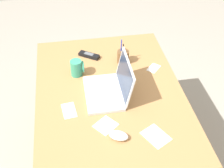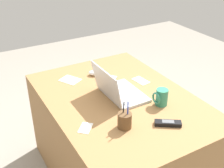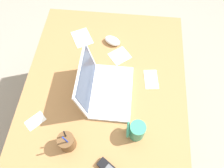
{
  "view_description": "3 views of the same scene",
  "coord_description": "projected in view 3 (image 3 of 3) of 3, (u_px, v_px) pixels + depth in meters",
  "views": [
    {
      "loc": [
        1.38,
        -0.21,
        1.95
      ],
      "look_at": [
        -0.03,
        0.02,
        0.74
      ],
      "focal_mm": 48.8,
      "sensor_mm": 36.0,
      "label": 1
    },
    {
      "loc": [
        -1.38,
        0.84,
        1.69
      ],
      "look_at": [
        0.05,
        0.03,
        0.79
      ],
      "focal_mm": 46.41,
      "sensor_mm": 36.0,
      "label": 2
    },
    {
      "loc": [
        -0.54,
        -0.1,
        1.78
      ],
      "look_at": [
        0.03,
        -0.04,
        0.77
      ],
      "focal_mm": 35.54,
      "sensor_mm": 36.0,
      "label": 3
    }
  ],
  "objects": [
    {
      "name": "computer_mouse",
      "position": [
        112.0,
        41.0,
        1.37
      ],
      "size": [
        0.1,
        0.12,
        0.04
      ],
      "primitive_type": "ellipsoid",
      "rotation": [
        0.0,
        0.0,
        -0.46
      ],
      "color": "white",
      "rests_on": "desk"
    },
    {
      "name": "laptop",
      "position": [
        104.0,
        88.0,
        1.18
      ],
      "size": [
        0.33,
        0.27,
        0.22
      ],
      "color": "silver",
      "rests_on": "desk"
    },
    {
      "name": "coffee_mug_white",
      "position": [
        136.0,
        131.0,
        1.05
      ],
      "size": [
        0.08,
        0.09,
        0.11
      ],
      "color": "#338C6B",
      "rests_on": "desk"
    },
    {
      "name": "ground_plane",
      "position": [
        107.0,
        133.0,
        1.82
      ],
      "size": [
        6.0,
        6.0,
        0.0
      ],
      "primitive_type": "plane",
      "color": "gray"
    },
    {
      "name": "paper_note_front",
      "position": [
        151.0,
        79.0,
        1.26
      ],
      "size": [
        0.13,
        0.09,
        0.0
      ],
      "primitive_type": "cube",
      "rotation": [
        0.0,
        0.0,
        0.13
      ],
      "color": "white",
      "rests_on": "desk"
    },
    {
      "name": "paper_note_near_laptop",
      "position": [
        35.0,
        121.0,
        1.13
      ],
      "size": [
        0.11,
        0.11,
        0.0
      ],
      "primitive_type": "cube",
      "rotation": [
        0.0,
        0.0,
        -0.75
      ],
      "color": "white",
      "rests_on": "desk"
    },
    {
      "name": "pen_holder",
      "position": [
        67.0,
        142.0,
        1.04
      ],
      "size": [
        0.08,
        0.08,
        0.18
      ],
      "color": "brown",
      "rests_on": "desk"
    },
    {
      "name": "paper_note_right",
      "position": [
        82.0,
        38.0,
        1.41
      ],
      "size": [
        0.17,
        0.16,
        0.0
      ],
      "primitive_type": "cube",
      "rotation": [
        0.0,
        0.0,
        0.5
      ],
      "color": "white",
      "rests_on": "desk"
    },
    {
      "name": "paper_note_left",
      "position": [
        120.0,
        56.0,
        1.34
      ],
      "size": [
        0.15,
        0.15,
        0.0
      ],
      "primitive_type": "cube",
      "rotation": [
        0.0,
        0.0,
        0.67
      ],
      "color": "white",
      "rests_on": "desk"
    },
    {
      "name": "desk",
      "position": [
        105.0,
        118.0,
        1.52
      ],
      "size": [
        1.25,
        0.9,
        0.7
      ],
      "primitive_type": "cube",
      "color": "#9E7042",
      "rests_on": "ground"
    }
  ]
}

